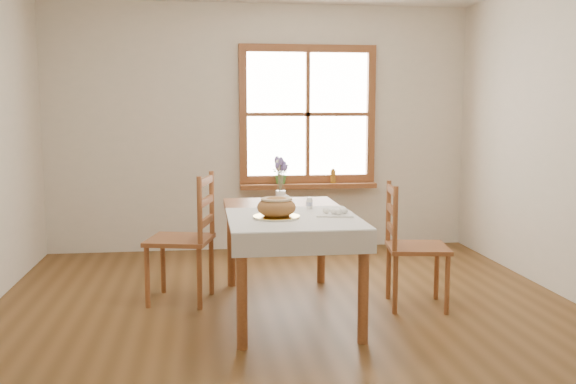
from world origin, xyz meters
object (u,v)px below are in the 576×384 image
(dining_table, at_px, (288,223))
(chair_right, at_px, (418,246))
(chair_left, at_px, (180,238))
(bread_plate, at_px, (276,217))
(flower_vase, at_px, (281,197))

(dining_table, bearing_deg, chair_right, -1.83)
(chair_right, bearing_deg, chair_left, 86.89)
(chair_right, height_order, bread_plate, chair_right)
(dining_table, height_order, bread_plate, bread_plate)
(chair_left, relative_size, chair_right, 1.06)
(chair_left, distance_m, flower_vase, 0.87)
(chair_left, height_order, bread_plate, chair_left)
(bread_plate, distance_m, flower_vase, 0.80)
(chair_left, distance_m, chair_right, 1.84)
(dining_table, xyz_separation_m, chair_left, (-0.81, 0.36, -0.16))
(flower_vase, bearing_deg, bread_plate, -99.06)
(flower_vase, bearing_deg, chair_right, -26.99)
(chair_left, height_order, chair_right, chair_left)
(chair_left, relative_size, flower_vase, 11.06)
(chair_left, bearing_deg, bread_plate, 59.18)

